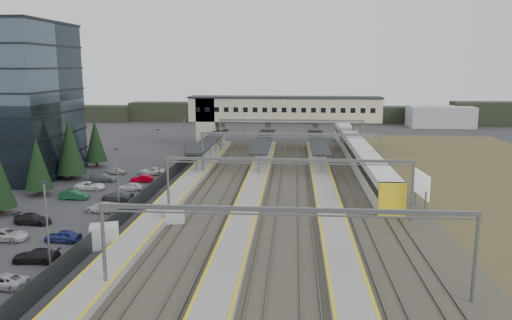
# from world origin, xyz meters

# --- Properties ---
(ground) EXTENTS (220.00, 220.00, 0.00)m
(ground) POSITION_xyz_m (0.00, 0.00, 0.00)
(ground) COLOR #2B2B2D
(ground) RESTS_ON ground
(conifer_row) EXTENTS (4.42, 49.82, 9.50)m
(conifer_row) POSITION_xyz_m (-22.00, -3.86, 4.84)
(conifer_row) COLOR black
(conifer_row) RESTS_ON ground
(car_park) EXTENTS (10.45, 44.70, 1.28)m
(car_park) POSITION_xyz_m (-13.45, -6.54, 0.60)
(car_park) COLOR silver
(car_park) RESTS_ON ground
(lampposts) EXTENTS (0.50, 53.25, 8.07)m
(lampposts) POSITION_xyz_m (-8.00, 1.25, 4.34)
(lampposts) COLOR slate
(lampposts) RESTS_ON ground
(fence) EXTENTS (0.08, 90.00, 2.00)m
(fence) POSITION_xyz_m (-6.50, 5.00, 1.00)
(fence) COLOR #26282B
(fence) RESTS_ON ground
(relay_cabin_near) EXTENTS (3.22, 2.77, 2.26)m
(relay_cabin_near) POSITION_xyz_m (-5.75, -18.49, 1.13)
(relay_cabin_near) COLOR #9FA2A5
(relay_cabin_near) RESTS_ON ground
(relay_cabin_far) EXTENTS (2.60, 2.38, 1.96)m
(relay_cabin_far) POSITION_xyz_m (-0.70, -10.75, 0.98)
(relay_cabin_far) COLOR #9FA2A5
(relay_cabin_far) RESTS_ON ground
(rail_corridor) EXTENTS (34.00, 90.00, 0.92)m
(rail_corridor) POSITION_xyz_m (9.34, 5.00, 0.29)
(rail_corridor) COLOR #38352C
(rail_corridor) RESTS_ON ground
(canopies) EXTENTS (23.10, 30.00, 3.28)m
(canopies) POSITION_xyz_m (7.00, 27.00, 3.92)
(canopies) COLOR black
(canopies) RESTS_ON ground
(footbridge) EXTENTS (40.40, 6.40, 11.20)m
(footbridge) POSITION_xyz_m (7.70, 42.00, 7.93)
(footbridge) COLOR #B5AC90
(footbridge) RESTS_ON ground
(gantries) EXTENTS (28.40, 62.28, 7.17)m
(gantries) POSITION_xyz_m (12.00, 3.00, 6.00)
(gantries) COLOR slate
(gantries) RESTS_ON ground
(train) EXTENTS (3.14, 65.54, 3.95)m
(train) POSITION_xyz_m (24.00, 25.31, 2.24)
(train) COLOR silver
(train) RESTS_ON ground
(billboard) EXTENTS (0.60, 5.84, 4.94)m
(billboard) POSITION_xyz_m (28.01, -3.75, 3.31)
(billboard) COLOR slate
(billboard) RESTS_ON ground
(treeline_far) EXTENTS (170.00, 19.00, 7.00)m
(treeline_far) POSITION_xyz_m (23.81, 92.28, 2.95)
(treeline_far) COLOR black
(treeline_far) RESTS_ON ground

